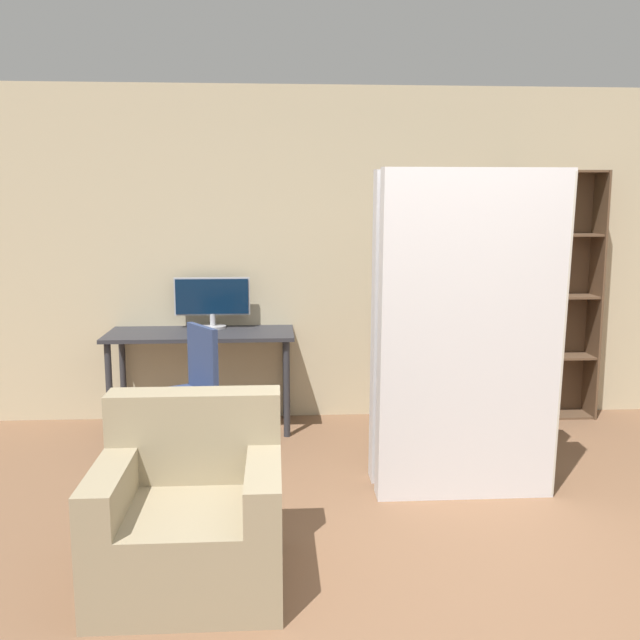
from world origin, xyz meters
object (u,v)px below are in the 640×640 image
Objects in this scene: mattress_near at (471,338)px; armchair at (191,514)px; monitor at (212,300)px; bookshelf at (547,297)px; mattress_far at (459,330)px; office_chair at (185,408)px.

armchair is (-1.55, -0.84, -0.67)m from mattress_near.
monitor is 0.71× the size of armchair.
mattress_near is 1.89m from armchair.
bookshelf reaches higher than armchair.
mattress_near is 0.29m from mattress_far.
mattress_far reaches higher than monitor.
monitor is at bearing 82.53° from office_chair.
office_chair is 3.08m from bookshelf.
bookshelf reaches higher than mattress_near.
bookshelf is at bearing 0.20° from monitor.
bookshelf reaches higher than mattress_far.
office_chair is 0.48× the size of mattress_near.
bookshelf is at bearing 43.43° from armchair.
mattress_far reaches higher than armchair.
bookshelf is at bearing 51.43° from mattress_far.
mattress_far is at bearing -13.69° from office_chair.
mattress_far is 2.03m from armchair.
office_chair is 1.11× the size of armchair.
monitor is 2.14m from mattress_far.
bookshelf is 1.99m from mattress_near.
mattress_near is 2.32× the size of armchair.
armchair is at bearing -81.90° from office_chair.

